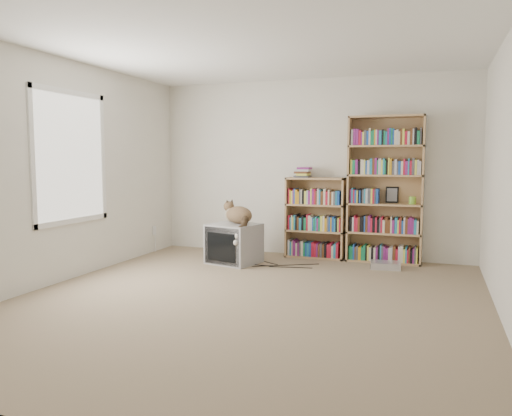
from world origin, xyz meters
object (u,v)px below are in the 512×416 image
(crt_tv, at_px, (234,244))
(bookcase_tall, at_px, (385,194))
(cat, at_px, (239,218))
(dvd_player, at_px, (385,265))
(bookcase_short, at_px, (316,221))

(crt_tv, height_order, bookcase_tall, bookcase_tall)
(cat, distance_m, dvd_player, 1.98)
(cat, bearing_deg, crt_tv, -138.52)
(bookcase_tall, relative_size, bookcase_short, 1.73)
(cat, xyz_separation_m, bookcase_short, (0.87, 0.74, -0.09))
(bookcase_tall, relative_size, dvd_player, 5.32)
(cat, distance_m, bookcase_tall, 1.98)
(bookcase_tall, xyz_separation_m, bookcase_short, (-0.94, -0.00, -0.40))
(bookcase_short, bearing_deg, crt_tv, -140.88)
(crt_tv, xyz_separation_m, bookcase_tall, (1.86, 0.75, 0.66))
(crt_tv, relative_size, bookcase_tall, 0.37)
(cat, relative_size, bookcase_tall, 0.34)
(cat, xyz_separation_m, bookcase_tall, (1.81, 0.74, 0.31))
(cat, relative_size, dvd_player, 1.80)
(crt_tv, height_order, bookcase_short, bookcase_short)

